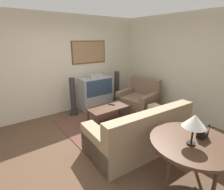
{
  "coord_description": "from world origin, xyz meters",
  "views": [
    {
      "loc": [
        -1.7,
        -2.57,
        2.07
      ],
      "look_at": [
        0.74,
        0.65,
        0.75
      ],
      "focal_mm": 28.0,
      "sensor_mm": 36.0,
      "label": 1
    }
  ],
  "objects_px": {
    "tv": "(96,92)",
    "mantel_clock": "(203,131)",
    "speaker_tower_left": "(73,98)",
    "coffee_table": "(109,108)",
    "table_lamp": "(194,122)",
    "speaker_tower_right": "(117,88)",
    "couch": "(139,134)",
    "console_table": "(192,145)",
    "armchair": "(139,101)"
  },
  "relations": [
    {
      "from": "armchair",
      "to": "coffee_table",
      "type": "height_order",
      "value": "armchair"
    },
    {
      "from": "couch",
      "to": "speaker_tower_right",
      "type": "bearing_deg",
      "value": -114.87
    },
    {
      "from": "tv",
      "to": "armchair",
      "type": "distance_m",
      "value": 1.32
    },
    {
      "from": "tv",
      "to": "speaker_tower_right",
      "type": "height_order",
      "value": "speaker_tower_right"
    },
    {
      "from": "armchair",
      "to": "table_lamp",
      "type": "height_order",
      "value": "table_lamp"
    },
    {
      "from": "armchair",
      "to": "console_table",
      "type": "xyz_separation_m",
      "value": [
        -1.46,
        -2.42,
        0.37
      ]
    },
    {
      "from": "couch",
      "to": "armchair",
      "type": "bearing_deg",
      "value": -131.26
    },
    {
      "from": "coffee_table",
      "to": "console_table",
      "type": "distance_m",
      "value": 2.32
    },
    {
      "from": "tv",
      "to": "armchair",
      "type": "height_order",
      "value": "tv"
    },
    {
      "from": "tv",
      "to": "console_table",
      "type": "xyz_separation_m",
      "value": [
        -0.55,
        -3.36,
        0.18
      ]
    },
    {
      "from": "coffee_table",
      "to": "mantel_clock",
      "type": "relative_size",
      "value": 5.58
    },
    {
      "from": "speaker_tower_left",
      "to": "speaker_tower_right",
      "type": "relative_size",
      "value": 1.0
    },
    {
      "from": "coffee_table",
      "to": "mantel_clock",
      "type": "xyz_separation_m",
      "value": [
        -0.07,
        -2.31,
        0.44
      ]
    },
    {
      "from": "armchair",
      "to": "speaker_tower_left",
      "type": "bearing_deg",
      "value": -129.64
    },
    {
      "from": "armchair",
      "to": "mantel_clock",
      "type": "height_order",
      "value": "armchair"
    },
    {
      "from": "couch",
      "to": "mantel_clock",
      "type": "xyz_separation_m",
      "value": [
        0.1,
        -1.09,
        0.53
      ]
    },
    {
      "from": "tv",
      "to": "speaker_tower_right",
      "type": "distance_m",
      "value": 0.78
    },
    {
      "from": "table_lamp",
      "to": "mantel_clock",
      "type": "xyz_separation_m",
      "value": [
        0.29,
        -0.0,
        -0.23
      ]
    },
    {
      "from": "tv",
      "to": "table_lamp",
      "type": "xyz_separation_m",
      "value": [
        -0.64,
        -3.38,
        0.57
      ]
    },
    {
      "from": "couch",
      "to": "speaker_tower_right",
      "type": "distance_m",
      "value": 2.56
    },
    {
      "from": "console_table",
      "to": "speaker_tower_left",
      "type": "distance_m",
      "value": 3.32
    },
    {
      "from": "couch",
      "to": "coffee_table",
      "type": "xyz_separation_m",
      "value": [
        0.17,
        1.22,
        0.09
      ]
    },
    {
      "from": "armchair",
      "to": "table_lamp",
      "type": "bearing_deg",
      "value": -44.04
    },
    {
      "from": "table_lamp",
      "to": "speaker_tower_right",
      "type": "xyz_separation_m",
      "value": [
        1.41,
        3.33,
        -0.57
      ]
    },
    {
      "from": "tv",
      "to": "couch",
      "type": "xyz_separation_m",
      "value": [
        -0.45,
        -2.29,
        -0.19
      ]
    },
    {
      "from": "coffee_table",
      "to": "console_table",
      "type": "relative_size",
      "value": 0.96
    },
    {
      "from": "tv",
      "to": "coffee_table",
      "type": "bearing_deg",
      "value": -104.65
    },
    {
      "from": "console_table",
      "to": "coffee_table",
      "type": "bearing_deg",
      "value": 83.22
    },
    {
      "from": "console_table",
      "to": "speaker_tower_left",
      "type": "relative_size",
      "value": 1.06
    },
    {
      "from": "console_table",
      "to": "table_lamp",
      "type": "xyz_separation_m",
      "value": [
        -0.09,
        -0.03,
        0.4
      ]
    },
    {
      "from": "table_lamp",
      "to": "mantel_clock",
      "type": "distance_m",
      "value": 0.37
    },
    {
      "from": "coffee_table",
      "to": "table_lamp",
      "type": "relative_size",
      "value": 2.58
    },
    {
      "from": "tv",
      "to": "armchair",
      "type": "relative_size",
      "value": 0.93
    },
    {
      "from": "tv",
      "to": "table_lamp",
      "type": "bearing_deg",
      "value": -100.71
    },
    {
      "from": "tv",
      "to": "mantel_clock",
      "type": "xyz_separation_m",
      "value": [
        -0.35,
        -3.38,
        0.34
      ]
    },
    {
      "from": "couch",
      "to": "armchair",
      "type": "relative_size",
      "value": 1.76
    },
    {
      "from": "table_lamp",
      "to": "speaker_tower_right",
      "type": "bearing_deg",
      "value": 67.01
    },
    {
      "from": "couch",
      "to": "speaker_tower_left",
      "type": "distance_m",
      "value": 2.27
    },
    {
      "from": "mantel_clock",
      "to": "speaker_tower_left",
      "type": "xyz_separation_m",
      "value": [
        -0.42,
        3.33,
        -0.34
      ]
    },
    {
      "from": "armchair",
      "to": "speaker_tower_left",
      "type": "height_order",
      "value": "speaker_tower_left"
    },
    {
      "from": "console_table",
      "to": "speaker_tower_left",
      "type": "xyz_separation_m",
      "value": [
        -0.22,
        3.31,
        -0.17
      ]
    },
    {
      "from": "armchair",
      "to": "mantel_clock",
      "type": "xyz_separation_m",
      "value": [
        -1.25,
        -2.44,
        0.53
      ]
    },
    {
      "from": "couch",
      "to": "speaker_tower_left",
      "type": "height_order",
      "value": "speaker_tower_left"
    },
    {
      "from": "tv",
      "to": "mantel_clock",
      "type": "bearing_deg",
      "value": -95.88
    },
    {
      "from": "tv",
      "to": "speaker_tower_left",
      "type": "distance_m",
      "value": 0.78
    },
    {
      "from": "table_lamp",
      "to": "couch",
      "type": "bearing_deg",
      "value": 80.28
    },
    {
      "from": "couch",
      "to": "armchair",
      "type": "xyz_separation_m",
      "value": [
        1.36,
        1.35,
        -0.0
      ]
    },
    {
      "from": "tv",
      "to": "coffee_table",
      "type": "relative_size",
      "value": 0.97
    },
    {
      "from": "table_lamp",
      "to": "speaker_tower_right",
      "type": "height_order",
      "value": "table_lamp"
    },
    {
      "from": "couch",
      "to": "speaker_tower_right",
      "type": "relative_size",
      "value": 1.89
    }
  ]
}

